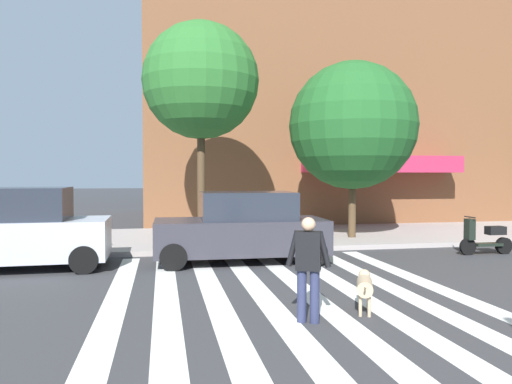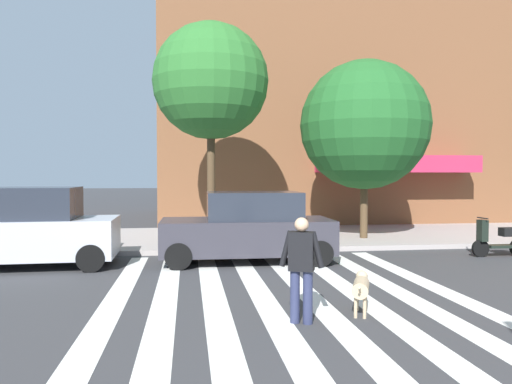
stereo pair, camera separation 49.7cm
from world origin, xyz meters
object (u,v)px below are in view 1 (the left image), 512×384
object	(u,v)px
parked_scooter	(486,238)
street_tree_nearest	(201,81)
parked_car_near_curb	(6,231)
dog_on_leash	(365,286)
pedestrian_dog_walker	(308,263)
parked_car_behind_first	(242,228)
street_tree_middle	(353,126)

from	to	relation	value
parked_scooter	street_tree_nearest	xyz separation A→B (m)	(-7.94, 3.02, 4.76)
parked_car_near_curb	parked_scooter	size ratio (longest dim) A/B	2.98
parked_scooter	dog_on_leash	world-z (taller)	parked_scooter
pedestrian_dog_walker	dog_on_leash	bearing A→B (deg)	19.29
parked_car_near_curb	dog_on_leash	size ratio (longest dim) A/B	4.83
parked_car_behind_first	street_tree_middle	bearing A→B (deg)	36.11
street_tree_middle	pedestrian_dog_walker	xyz separation A→B (m)	(-4.20, -8.57, -3.05)
street_tree_nearest	pedestrian_dog_walker	distance (m)	9.37
street_tree_middle	dog_on_leash	bearing A→B (deg)	-110.77
parked_car_behind_first	street_tree_nearest	distance (m)	5.28
parked_car_near_curb	parked_car_behind_first	size ratio (longest dim) A/B	1.08
parked_car_near_curb	street_tree_middle	distance (m)	11.02
parked_car_near_curb	pedestrian_dog_walker	world-z (taller)	parked_car_near_curb
street_tree_nearest	dog_on_leash	xyz separation A→B (m)	(2.10, -7.88, -4.80)
parked_car_behind_first	pedestrian_dog_walker	xyz separation A→B (m)	(0.15, -5.39, 0.03)
parked_car_near_curb	street_tree_nearest	bearing A→B (deg)	30.26
parked_scooter	street_tree_nearest	world-z (taller)	street_tree_nearest
parked_car_behind_first	parked_scooter	bearing A→B (deg)	-1.25
dog_on_leash	street_tree_middle	bearing A→B (deg)	69.23
parked_car_behind_first	street_tree_nearest	size ratio (longest dim) A/B	0.65
street_tree_nearest	parked_car_behind_first	bearing A→B (deg)	-73.56
street_tree_middle	pedestrian_dog_walker	bearing A→B (deg)	-116.14
parked_car_behind_first	street_tree_middle	size ratio (longest dim) A/B	0.75
parked_car_near_curb	street_tree_middle	world-z (taller)	street_tree_middle
parked_car_near_curb	parked_car_behind_first	bearing A→B (deg)	-0.02
street_tree_middle	pedestrian_dog_walker	world-z (taller)	street_tree_middle
parked_car_behind_first	street_tree_middle	distance (m)	6.21
street_tree_middle	parked_scooter	bearing A→B (deg)	-50.60
pedestrian_dog_walker	dog_on_leash	xyz separation A→B (m)	(1.10, 0.38, -0.48)
parked_scooter	street_tree_middle	xyz separation A→B (m)	(-2.74, 3.33, 3.50)
street_tree_nearest	pedestrian_dog_walker	size ratio (longest dim) A/B	4.23
street_tree_middle	dog_on_leash	xyz separation A→B (m)	(-3.10, -8.18, -3.53)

